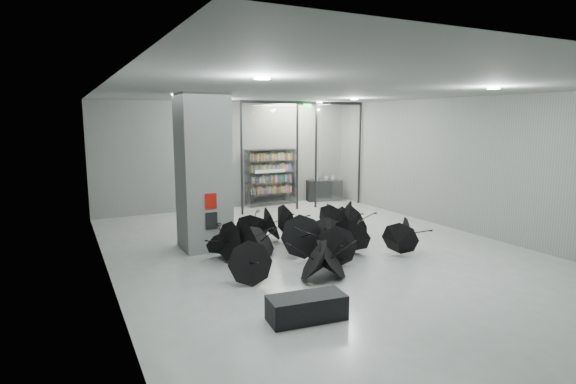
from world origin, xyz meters
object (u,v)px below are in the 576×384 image
bench (307,308)px  bookshelf (271,177)px  shop_counter (324,190)px  umbrella_cluster (309,242)px  column (203,172)px

bench → bookshelf: bookshelf is taller
shop_counter → umbrella_cluster: size_ratio=0.26×
column → bench: bearing=-87.0°
bench → shop_counter: 11.49m
bench → umbrella_cluster: size_ratio=0.24×
umbrella_cluster → bookshelf: bearing=73.6°
column → shop_counter: (6.46, 4.63, -1.57)m
bench → bookshelf: (3.82, 9.79, 0.89)m
bookshelf → umbrella_cluster: (-1.91, -6.49, -0.79)m
bookshelf → shop_counter: bearing=-7.9°
shop_counter → umbrella_cluster: bearing=-110.8°
column → shop_counter: column is taller
column → bench: 5.36m
bookshelf → shop_counter: size_ratio=1.53×
bookshelf → column: bearing=-135.7°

